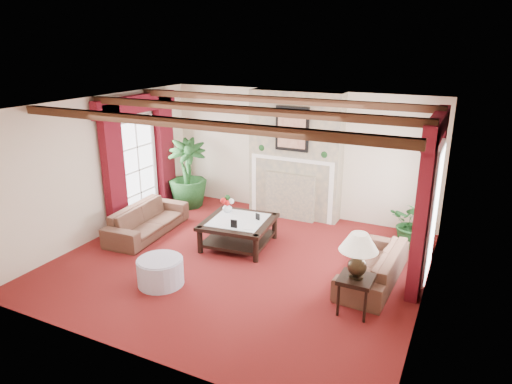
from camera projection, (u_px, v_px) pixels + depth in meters
The scene contains 23 objects.
floor at pixel (240, 262), 7.94m from camera, with size 6.00×6.00×0.00m, color #510F0E.
ceiling at pixel (238, 106), 7.09m from camera, with size 6.00×6.00×0.00m, color white.
back_wall at pixel (299, 153), 9.86m from camera, with size 6.00×0.02×2.70m, color beige.
left_wall at pixel (101, 167), 8.76m from camera, with size 0.02×5.50×2.70m, color beige.
right_wall at pixel (431, 218), 6.26m from camera, with size 0.02×5.50×2.70m, color beige.
ceiling_beams at pixel (238, 110), 7.11m from camera, with size 6.00×3.00×0.12m, color #361D11, non-canonical shape.
fireplace at pixel (297, 91), 9.26m from camera, with size 2.00×0.52×2.70m, color tan, non-canonical shape.
french_door_left at pixel (134, 119), 9.35m from camera, with size 0.10×1.10×2.16m, color white, non-canonical shape.
french_door_right at pixel (443, 147), 6.88m from camera, with size 0.10×1.10×2.16m, color white, non-canonical shape.
curtains_left at pixel (136, 99), 9.18m from camera, with size 0.20×2.40×2.55m, color #470913, non-canonical shape.
curtains_right at pixel (439, 119), 6.80m from camera, with size 0.20×2.40×2.55m, color #470913, non-canonical shape.
sofa_left at pixel (147, 215), 9.01m from camera, with size 0.71×1.98×0.76m, color black.
sofa_right at pixel (374, 260), 7.20m from camera, with size 0.64×1.92×0.74m, color black.
potted_palm at pixel (188, 188), 10.50m from camera, with size 1.64×1.78×0.88m, color black.
small_plant at pixel (413, 229), 8.43m from camera, with size 0.94×1.01×0.71m, color black.
coffee_table at pixel (239, 233), 8.52m from camera, with size 1.23×1.23×0.50m, color black, non-canonical shape.
side_table at pixel (355, 295), 6.39m from camera, with size 0.47×0.47×0.55m, color black, non-canonical shape.
ottoman at pixel (160, 272), 7.16m from camera, with size 0.72×0.72×0.42m, color #9F9EB3.
table_lamp at pixel (358, 255), 6.20m from camera, with size 0.54×0.54×0.68m, color black, non-canonical shape.
flower_vase at pixel (227, 207), 8.82m from camera, with size 0.23×0.23×0.19m, color silver.
book at pixel (245, 220), 8.09m from camera, with size 0.20×0.05×0.27m, color black.
photo_frame_a at pixel (234, 224), 8.05m from camera, with size 0.12×0.02×0.16m, color black, non-canonical shape.
photo_frame_b at pixel (258, 217), 8.42m from camera, with size 0.10×0.02×0.13m, color black, non-canonical shape.
Camera 1 is at (3.39, -6.30, 3.66)m, focal length 32.00 mm.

